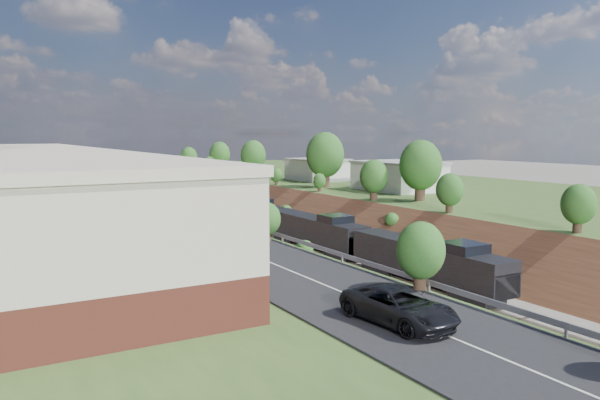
# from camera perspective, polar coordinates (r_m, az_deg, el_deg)

# --- Properties ---
(platform_right) EXTENTS (44.00, 180.00, 5.00)m
(platform_right) POSITION_cam_1_polar(r_m,az_deg,el_deg) (100.19, 10.80, 0.16)
(platform_right) COLOR #395623
(platform_right) RESTS_ON ground
(embankment_left) EXTENTS (10.00, 180.00, 10.00)m
(embankment_left) POSITION_cam_1_polar(r_m,az_deg,el_deg) (79.27, -14.10, -3.40)
(embankment_left) COLOR brown
(embankment_left) RESTS_ON ground
(embankment_right) EXTENTS (10.00, 180.00, 10.00)m
(embankment_right) POSITION_cam_1_polar(r_m,az_deg,el_deg) (87.79, -0.17, -2.25)
(embankment_right) COLOR brown
(embankment_right) RESTS_ON ground
(rail_left_track) EXTENTS (1.58, 180.00, 0.18)m
(rail_left_track) POSITION_cam_1_polar(r_m,az_deg,el_deg) (81.92, -8.45, -2.89)
(rail_left_track) COLOR gray
(rail_left_track) RESTS_ON ground
(rail_right_track) EXTENTS (1.58, 180.00, 0.18)m
(rail_right_track) POSITION_cam_1_polar(r_m,az_deg,el_deg) (83.95, -5.15, -2.62)
(rail_right_track) COLOR gray
(rail_right_track) RESTS_ON ground
(road) EXTENTS (8.00, 180.00, 0.10)m
(road) POSITION_cam_1_polar(r_m,az_deg,el_deg) (77.48, -17.40, 0.05)
(road) COLOR black
(road) RESTS_ON platform_left
(guardrail) EXTENTS (0.10, 171.00, 0.70)m
(guardrail) POSITION_cam_1_polar(r_m,az_deg,el_deg) (78.23, -14.46, 0.57)
(guardrail) COLOR #99999E
(guardrail) RESTS_ON platform_left
(commercial_building) EXTENTS (14.30, 62.30, 7.00)m
(commercial_building) POSITION_cam_1_polar(r_m,az_deg,el_deg) (53.57, -25.36, 0.69)
(commercial_building) COLOR brown
(commercial_building) RESTS_ON platform_left
(overpass) EXTENTS (24.50, 8.30, 7.40)m
(overpass) POSITION_cam_1_polar(r_m,az_deg,el_deg) (141.18, -16.86, 2.79)
(overpass) COLOR gray
(overpass) RESTS_ON ground
(white_building_near) EXTENTS (9.00, 12.00, 4.00)m
(white_building_near) POSITION_cam_1_polar(r_m,az_deg,el_deg) (87.58, 9.58, 2.25)
(white_building_near) COLOR silver
(white_building_near) RESTS_ON platform_right
(white_building_far) EXTENTS (8.00, 10.00, 3.60)m
(white_building_far) POSITION_cam_1_polar(r_m,az_deg,el_deg) (105.15, 1.69, 2.92)
(white_building_far) COLOR silver
(white_building_far) RESTS_ON platform_right
(tree_right_large) EXTENTS (5.25, 5.25, 7.61)m
(tree_right_large) POSITION_cam_1_polar(r_m,az_deg,el_deg) (74.12, 11.67, 3.29)
(tree_right_large) COLOR #473323
(tree_right_large) RESTS_ON platform_right
(tree_left_crest) EXTENTS (2.45, 2.45, 3.55)m
(tree_left_crest) POSITION_cam_1_polar(r_m,az_deg,el_deg) (41.21, 0.15, -2.30)
(tree_left_crest) COLOR #473323
(tree_left_crest) RESTS_ON platform_left
(freight_train) EXTENTS (2.97, 183.39, 4.55)m
(freight_train) POSITION_cam_1_polar(r_m,az_deg,el_deg) (129.37, -14.36, 1.51)
(freight_train) COLOR black
(freight_train) RESTS_ON ground
(suv) EXTENTS (3.13, 5.84, 1.56)m
(suv) POSITION_cam_1_polar(r_m,az_deg,el_deg) (26.16, 9.65, -10.17)
(suv) COLOR black
(suv) RESTS_ON road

